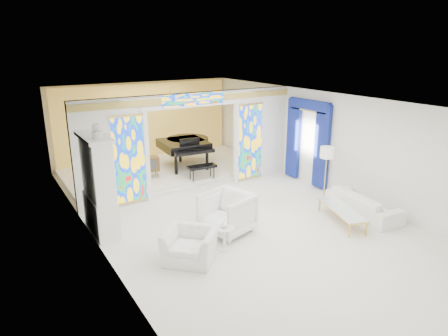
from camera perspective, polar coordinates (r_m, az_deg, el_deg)
floor at (r=10.86m, az=0.62°, el=-6.26°), size 12.00×12.00×0.00m
ceiling at (r=10.05m, az=0.67°, el=9.63°), size 7.00×12.00×0.02m
wall_back at (r=15.62m, az=-11.28°, el=6.49°), size 7.00×0.02×3.00m
wall_left at (r=9.06m, az=-18.42°, el=-1.89°), size 0.02×12.00×3.00m
wall_right at (r=12.52m, az=14.34°, el=3.64°), size 0.02×12.00×3.00m
partition_wall at (r=11.99m, az=-4.47°, el=4.30°), size 7.00×0.22×3.00m
stained_glass_left at (r=11.23m, az=-13.40°, el=1.11°), size 0.90×0.04×2.40m
stained_glass_right at (r=13.02m, az=3.76°, el=3.75°), size 0.90×0.04×2.40m
stained_glass_transom at (r=11.70m, az=-4.36°, el=9.78°), size 2.00×0.04×0.34m
alcove_platform at (r=14.25m, az=-8.22°, el=-0.25°), size 6.80×3.80×0.18m
gold_curtain_back at (r=15.51m, az=-11.12°, el=6.42°), size 6.70×0.10×2.90m
chandelier at (r=13.70m, az=-7.72°, el=9.63°), size 0.48×0.48×0.30m
blue_drapes at (r=12.92m, az=11.84°, el=4.57°), size 0.14×1.85×2.65m
china_cabinet at (r=9.78m, az=-17.47°, el=-2.46°), size 0.56×1.46×2.72m
armchair_left at (r=8.47m, az=-4.90°, el=-10.94°), size 1.39×1.38×0.68m
armchair_right at (r=9.54m, az=0.44°, el=-6.45°), size 1.34×1.32×0.99m
sofa at (r=11.21m, az=19.29°, el=-4.83°), size 1.05×2.18×0.61m
side_table at (r=8.84m, az=0.06°, el=-9.56°), size 0.43×0.43×0.53m
vase at (r=8.72m, az=0.06°, el=-7.97°), size 0.17×0.17×0.17m
coffee_table at (r=10.53m, az=16.49°, el=-5.75°), size 1.06×1.78×0.38m
floor_lamp at (r=11.58m, az=14.48°, el=1.80°), size 0.40×0.40×1.59m
grand_piano at (r=14.18m, az=-5.43°, el=3.39°), size 1.94×2.90×1.14m
tv_console at (r=13.19m, az=-10.57°, el=0.57°), size 0.62×0.46×0.66m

